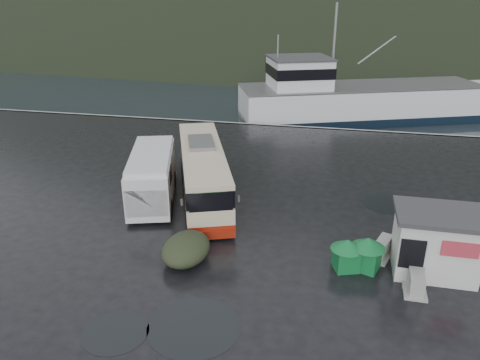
% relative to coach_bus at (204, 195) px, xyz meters
% --- Properties ---
extents(ground, '(160.00, 160.00, 0.00)m').
position_rel_coach_bus_xyz_m(ground, '(2.82, -4.57, 0.00)').
color(ground, black).
rests_on(ground, ground).
extents(harbor_water, '(300.00, 180.00, 0.02)m').
position_rel_coach_bus_xyz_m(harbor_water, '(2.82, 105.43, 0.00)').
color(harbor_water, black).
rests_on(harbor_water, ground).
extents(quay_edge, '(160.00, 0.60, 1.50)m').
position_rel_coach_bus_xyz_m(quay_edge, '(2.82, 15.43, 0.00)').
color(quay_edge, '#999993').
rests_on(quay_edge, ground).
extents(headland, '(780.00, 540.00, 570.00)m').
position_rel_coach_bus_xyz_m(headland, '(12.82, 245.43, 0.00)').
color(headland, black).
rests_on(headland, ground).
extents(coach_bus, '(6.35, 11.20, 3.08)m').
position_rel_coach_bus_xyz_m(coach_bus, '(0.00, 0.00, 0.00)').
color(coach_bus, beige).
rests_on(coach_bus, ground).
extents(white_van, '(4.18, 7.19, 2.85)m').
position_rel_coach_bus_xyz_m(white_van, '(-2.65, -1.05, 0.00)').
color(white_van, silver).
rests_on(white_van, ground).
extents(waste_bin_left, '(1.38, 1.38, 1.50)m').
position_rel_coach_bus_xyz_m(waste_bin_left, '(8.94, -5.85, 0.00)').
color(waste_bin_left, '#126830').
rests_on(waste_bin_left, ground).
extents(waste_bin_right, '(1.29, 1.29, 1.42)m').
position_rel_coach_bus_xyz_m(waste_bin_right, '(8.07, -6.06, 0.00)').
color(waste_bin_right, '#126830').
rests_on(waste_bin_right, ground).
extents(dome_tent, '(2.05, 2.87, 1.13)m').
position_rel_coach_bus_xyz_m(dome_tent, '(1.14, -6.79, 0.00)').
color(dome_tent, '#29311D').
rests_on(dome_tent, ground).
extents(ticket_kiosk, '(3.59, 2.74, 2.79)m').
position_rel_coach_bus_xyz_m(ticket_kiosk, '(11.67, -5.47, 0.00)').
color(ticket_kiosk, silver).
rests_on(ticket_kiosk, ground).
extents(jersey_barrier_a, '(1.31, 1.87, 0.85)m').
position_rel_coach_bus_xyz_m(jersey_barrier_a, '(10.98, -6.37, 0.00)').
color(jersey_barrier_a, '#999993').
rests_on(jersey_barrier_a, ground).
extents(jersey_barrier_b, '(1.34, 1.81, 0.82)m').
position_rel_coach_bus_xyz_m(jersey_barrier_b, '(9.66, -4.71, 0.00)').
color(jersey_barrier_b, '#999993').
rests_on(jersey_barrier_b, ground).
extents(jersey_barrier_c, '(0.94, 1.79, 0.88)m').
position_rel_coach_bus_xyz_m(jersey_barrier_c, '(10.80, -6.97, 0.00)').
color(jersey_barrier_c, '#999993').
rests_on(jersey_barrier_c, ground).
extents(fishing_trawler, '(28.80, 16.06, 11.39)m').
position_rel_coach_bus_xyz_m(fishing_trawler, '(9.56, 24.17, 0.00)').
color(fishing_trawler, silver).
rests_on(fishing_trawler, ground).
extents(puddles, '(12.72, 15.39, 0.01)m').
position_rel_coach_bus_xyz_m(puddles, '(4.36, -7.70, 0.01)').
color(puddles, black).
rests_on(puddles, ground).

